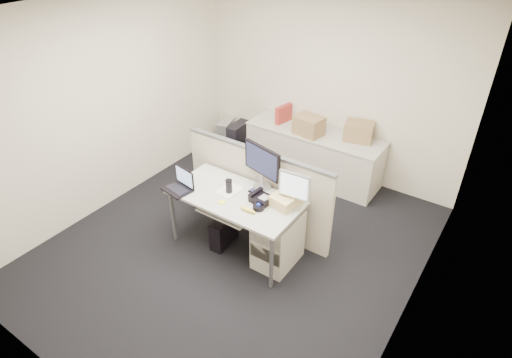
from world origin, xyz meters
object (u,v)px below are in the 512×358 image
Objects in this scene: laptop at (176,182)px; desk_phone at (261,199)px; desk at (235,201)px; monitor_main at (262,168)px.

laptop is 1.41× the size of desk_phone.
desk_phone is at bearing 14.93° from desk.
desk is 0.49m from monitor_main.
laptop reaches higher than desk.
laptop is at bearing -155.70° from desk.
monitor_main is (0.15, 0.32, 0.33)m from desk.
laptop is at bearing -128.02° from monitor_main.
monitor_main is at bearing 64.89° from desk.
laptop is (-0.77, -0.60, -0.15)m from monitor_main.
monitor_main is at bearing 129.46° from desk_phone.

